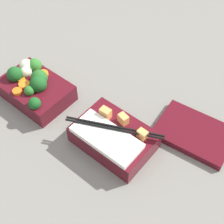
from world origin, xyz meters
TOP-DOWN VIEW (x-y plane):
  - ground_plane at (0.00, 0.00)m, footprint 3.00×3.00m
  - bento_tray_vegetable at (-0.13, -0.00)m, footprint 0.18×0.13m
  - bento_tray_rice at (0.13, 0.01)m, footprint 0.21×0.13m
  - bento_lid at (0.26, 0.15)m, footprint 0.19×0.14m

SIDE VIEW (x-z plane):
  - ground_plane at x=0.00m, z-range 0.00..0.00m
  - bento_lid at x=0.26m, z-range 0.00..0.02m
  - bento_tray_rice at x=0.13m, z-range -0.01..0.06m
  - bento_tray_vegetable at x=-0.13m, z-range -0.01..0.07m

